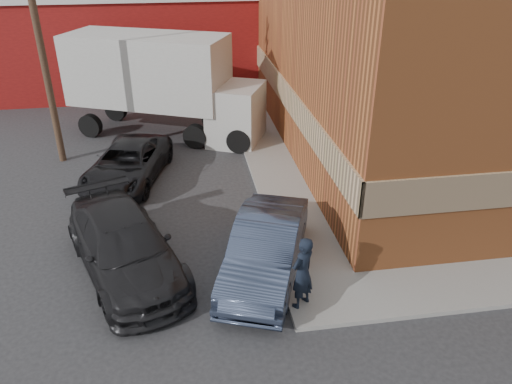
{
  "coord_description": "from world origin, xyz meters",
  "views": [
    {
      "loc": [
        -2.71,
        -10.1,
        8.13
      ],
      "look_at": [
        -0.83,
        1.93,
        1.7
      ],
      "focal_mm": 35.0,
      "sensor_mm": 36.0,
      "label": 1
    }
  ],
  "objects_px": {
    "suv_a": "(128,164)",
    "box_truck": "(167,80)",
    "utility_pole": "(39,37)",
    "warehouse": "(117,35)",
    "sedan": "(266,249)",
    "brick_building": "(460,27)",
    "suv_b": "(125,246)",
    "man": "(302,273)"
  },
  "relations": [
    {
      "from": "utility_pole",
      "to": "suv_a",
      "type": "bearing_deg",
      "value": -39.77
    },
    {
      "from": "box_truck",
      "to": "utility_pole",
      "type": "bearing_deg",
      "value": -129.16
    },
    {
      "from": "man",
      "to": "sedan",
      "type": "distance_m",
      "value": 1.64
    },
    {
      "from": "sedan",
      "to": "suv_a",
      "type": "distance_m",
      "value": 7.38
    },
    {
      "from": "warehouse",
      "to": "suv_a",
      "type": "relative_size",
      "value": 3.34
    },
    {
      "from": "brick_building",
      "to": "box_truck",
      "type": "relative_size",
      "value": 2.02
    },
    {
      "from": "brick_building",
      "to": "warehouse",
      "type": "distance_m",
      "value": 18.3
    },
    {
      "from": "utility_pole",
      "to": "man",
      "type": "bearing_deg",
      "value": -53.88
    },
    {
      "from": "sedan",
      "to": "suv_a",
      "type": "xyz_separation_m",
      "value": [
        -3.96,
        6.22,
        -0.11
      ]
    },
    {
      "from": "utility_pole",
      "to": "box_truck",
      "type": "distance_m",
      "value": 5.29
    },
    {
      "from": "sedan",
      "to": "suv_b",
      "type": "bearing_deg",
      "value": -169.93
    },
    {
      "from": "brick_building",
      "to": "man",
      "type": "distance_m",
      "value": 13.74
    },
    {
      "from": "warehouse",
      "to": "man",
      "type": "height_order",
      "value": "warehouse"
    },
    {
      "from": "man",
      "to": "box_truck",
      "type": "distance_m",
      "value": 12.61
    },
    {
      "from": "utility_pole",
      "to": "man",
      "type": "height_order",
      "value": "utility_pole"
    },
    {
      "from": "box_truck",
      "to": "man",
      "type": "bearing_deg",
      "value": -51.94
    },
    {
      "from": "utility_pole",
      "to": "suv_b",
      "type": "xyz_separation_m",
      "value": [
        3.06,
        -7.83,
        -3.96
      ]
    },
    {
      "from": "suv_a",
      "to": "box_truck",
      "type": "bearing_deg",
      "value": 85.87
    },
    {
      "from": "utility_pole",
      "to": "suv_a",
      "type": "distance_m",
      "value": 5.41
    },
    {
      "from": "suv_b",
      "to": "box_truck",
      "type": "relative_size",
      "value": 0.6
    },
    {
      "from": "suv_b",
      "to": "utility_pole",
      "type": "bearing_deg",
      "value": 90.48
    },
    {
      "from": "man",
      "to": "suv_b",
      "type": "distance_m",
      "value": 4.77
    },
    {
      "from": "brick_building",
      "to": "box_truck",
      "type": "distance_m",
      "value": 12.13
    },
    {
      "from": "warehouse",
      "to": "suv_a",
      "type": "height_order",
      "value": "warehouse"
    },
    {
      "from": "man",
      "to": "box_truck",
      "type": "height_order",
      "value": "box_truck"
    },
    {
      "from": "utility_pole",
      "to": "suv_a",
      "type": "xyz_separation_m",
      "value": [
        2.74,
        -2.28,
        -4.07
      ]
    },
    {
      "from": "brick_building",
      "to": "sedan",
      "type": "height_order",
      "value": "brick_building"
    },
    {
      "from": "warehouse",
      "to": "box_truck",
      "type": "relative_size",
      "value": 1.81
    },
    {
      "from": "utility_pole",
      "to": "suv_b",
      "type": "distance_m",
      "value": 9.29
    },
    {
      "from": "warehouse",
      "to": "sedan",
      "type": "bearing_deg",
      "value": -75.07
    },
    {
      "from": "warehouse",
      "to": "suv_b",
      "type": "relative_size",
      "value": 3.01
    },
    {
      "from": "man",
      "to": "suv_a",
      "type": "distance_m",
      "value": 8.98
    },
    {
      "from": "utility_pole",
      "to": "suv_b",
      "type": "bearing_deg",
      "value": -68.63
    },
    {
      "from": "brick_building",
      "to": "warehouse",
      "type": "xyz_separation_m",
      "value": [
        -14.5,
        11.0,
        -1.87
      ]
    },
    {
      "from": "utility_pole",
      "to": "box_truck",
      "type": "xyz_separation_m",
      "value": [
        4.27,
        2.15,
        -2.26
      ]
    },
    {
      "from": "suv_a",
      "to": "warehouse",
      "type": "bearing_deg",
      "value": 110.21
    },
    {
      "from": "suv_a",
      "to": "utility_pole",
      "type": "bearing_deg",
      "value": 155.12
    },
    {
      "from": "suv_a",
      "to": "suv_b",
      "type": "distance_m",
      "value": 5.56
    },
    {
      "from": "utility_pole",
      "to": "warehouse",
      "type": "bearing_deg",
      "value": 82.23
    },
    {
      "from": "brick_building",
      "to": "utility_pole",
      "type": "xyz_separation_m",
      "value": [
        -16.0,
        0.0,
        0.06
      ]
    },
    {
      "from": "man",
      "to": "warehouse",
      "type": "bearing_deg",
      "value": -112.34
    },
    {
      "from": "brick_building",
      "to": "suv_a",
      "type": "xyz_separation_m",
      "value": [
        -13.26,
        -2.27,
        -4.01
      ]
    }
  ]
}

